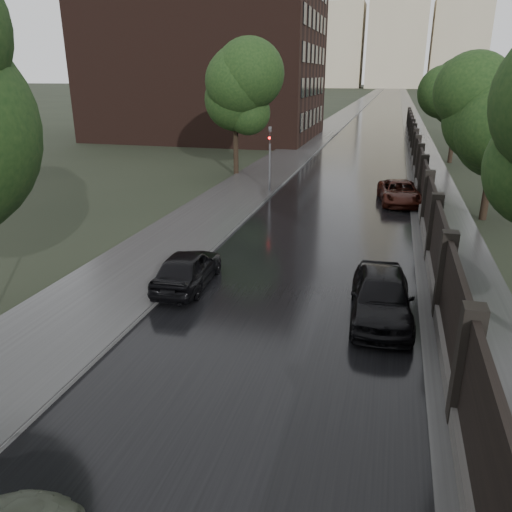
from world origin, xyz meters
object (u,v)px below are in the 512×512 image
(tree_right_b, at_px, (499,118))
(hatchback_left, at_px, (187,268))
(tree_right_c, at_px, (458,100))
(car_right_near, at_px, (381,296))
(car_right_far, at_px, (399,192))
(tree_left_far, at_px, (235,100))
(traffic_light, at_px, (270,154))

(tree_right_b, distance_m, hatchback_left, 16.74)
(tree_right_b, relative_size, tree_right_c, 1.00)
(tree_right_c, distance_m, car_right_near, 31.17)
(tree_right_c, height_order, hatchback_left, tree_right_c)
(hatchback_left, height_order, car_right_far, hatchback_left)
(tree_left_far, bearing_deg, hatchback_left, -77.45)
(tree_right_c, bearing_deg, tree_left_far, -147.17)
(tree_right_b, bearing_deg, traffic_light, 165.76)
(tree_right_c, relative_size, car_right_near, 1.60)
(tree_left_far, xyz_separation_m, car_right_near, (10.86, -20.54, -4.50))
(tree_left_far, relative_size, car_right_near, 1.69)
(car_right_near, relative_size, car_right_far, 0.96)
(tree_left_far, distance_m, car_right_far, 13.53)
(car_right_far, bearing_deg, tree_right_b, -37.21)
(traffic_light, distance_m, car_right_far, 7.93)
(tree_right_b, relative_size, car_right_near, 1.60)
(tree_right_b, height_order, car_right_far, tree_right_b)
(traffic_light, relative_size, hatchback_left, 1.04)
(tree_left_far, xyz_separation_m, traffic_light, (3.70, -5.01, -2.84))
(traffic_light, bearing_deg, car_right_near, -65.27)
(hatchback_left, height_order, car_right_near, car_right_near)
(tree_right_c, distance_m, traffic_light, 19.26)
(traffic_light, bearing_deg, tree_left_far, 126.47)
(traffic_light, bearing_deg, tree_right_b, -14.24)
(tree_left_far, bearing_deg, car_right_far, -26.37)
(car_right_near, bearing_deg, tree_right_b, 66.27)
(tree_right_b, height_order, hatchback_left, tree_right_b)
(car_right_near, bearing_deg, traffic_light, 111.34)
(car_right_near, xyz_separation_m, car_right_far, (0.54, 14.89, -0.11))
(car_right_far, bearing_deg, car_right_near, -99.50)
(tree_right_b, relative_size, car_right_far, 1.54)
(tree_right_b, xyz_separation_m, car_right_far, (-4.10, 2.35, -4.32))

